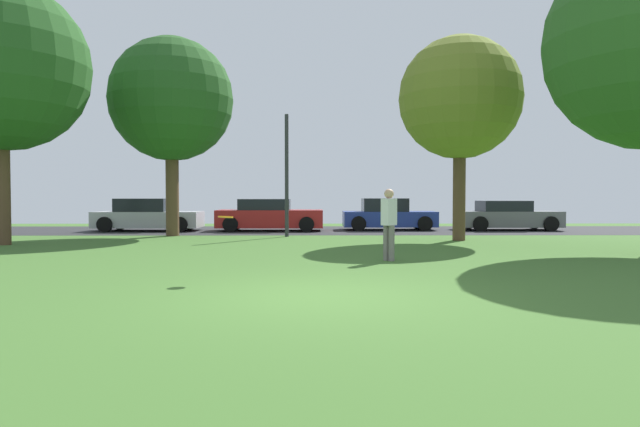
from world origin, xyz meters
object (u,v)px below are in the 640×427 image
person_thrower (389,221)px  parked_car_red (269,216)px  oak_tree_center (2,66)px  parked_car_blue (388,216)px  birch_tree_lone (460,98)px  frisbee_disc (226,217)px  street_lamp_post (287,176)px  parked_car_grey (507,216)px  parked_car_silver (148,216)px  oak_tree_right (172,100)px

person_thrower → parked_car_red: size_ratio=0.37×
oak_tree_center → parked_car_red: 11.27m
oak_tree_center → parked_car_blue: bearing=30.4°
birch_tree_lone → person_thrower: (-3.15, -5.85, -3.85)m
person_thrower → frisbee_disc: 4.39m
parked_car_red → street_lamp_post: size_ratio=1.01×
birch_tree_lone → person_thrower: 7.68m
parked_car_grey → birch_tree_lone: bearing=-122.4°
parked_car_silver → parked_car_blue: bearing=3.3°
parked_car_blue → person_thrower: bearing=-97.5°
person_thrower → parked_car_blue: size_ratio=0.41×
birch_tree_lone → street_lamp_post: (-5.89, 1.84, -2.51)m
oak_tree_right → oak_tree_center: bearing=-137.2°
parked_car_blue → street_lamp_post: street_lamp_post is taller
parked_car_silver → parked_car_grey: parked_car_silver is taller
birch_tree_lone → parked_car_silver: bearing=156.1°
parked_car_blue → parked_car_grey: bearing=-2.5°
person_thrower → parked_car_silver: size_ratio=0.37×
street_lamp_post → oak_tree_center: bearing=-158.2°
birch_tree_lone → street_lamp_post: size_ratio=1.52×
oak_tree_right → birch_tree_lone: 10.48m
parked_car_silver → parked_car_grey: 15.70m
oak_tree_center → birch_tree_lone: oak_tree_center is taller
parked_car_silver → street_lamp_post: street_lamp_post is taller
oak_tree_center → birch_tree_lone: (14.36, 1.54, -0.67)m
parked_car_grey → oak_tree_center: bearing=-158.0°
oak_tree_center → person_thrower: bearing=-21.0°
parked_car_silver → parked_car_red: parked_car_silver is taller
frisbee_disc → parked_car_blue: parked_car_blue is taller
frisbee_disc → parked_car_red: 14.10m
birch_tree_lone → parked_car_red: size_ratio=1.51×
oak_tree_center → oak_tree_right: bearing=42.8°
birch_tree_lone → parked_car_silver: size_ratio=1.54×
frisbee_disc → person_thrower: bearing=41.3°
oak_tree_center → parked_car_red: oak_tree_center is taller
oak_tree_center → parked_car_red: size_ratio=1.77×
birch_tree_lone → parked_car_grey: bearing=57.6°
parked_car_blue → oak_tree_right: bearing=-157.0°
parked_car_silver → parked_car_grey: bearing=1.3°
oak_tree_right → person_thrower: size_ratio=4.48×
parked_car_blue → parked_car_grey: 5.24m
frisbee_disc → parked_car_silver: bearing=111.7°
oak_tree_right → person_thrower: (7.06, -8.15, -4.18)m
parked_car_grey → parked_car_silver: bearing=-178.7°
oak_tree_right → person_thrower: oak_tree_right is taller
parked_car_grey → street_lamp_post: (-9.52, -3.89, 1.65)m
street_lamp_post → parked_car_blue: bearing=43.8°
oak_tree_right → parked_car_grey: size_ratio=1.73×
oak_tree_right → oak_tree_center: oak_tree_center is taller
street_lamp_post → birch_tree_lone: bearing=-17.3°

